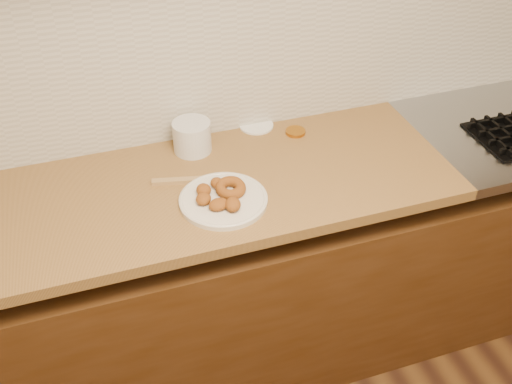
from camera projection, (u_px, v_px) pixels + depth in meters
wall_back at (267, 2)px, 1.97m from camera, size 4.00×0.02×2.70m
base_cabinet at (291, 273)px, 2.33m from camera, size 3.60×0.60×0.77m
butcher_block at (102, 209)px, 1.86m from camera, size 2.30×0.62×0.04m
backsplash at (268, 47)px, 2.05m from camera, size 3.60×0.02×0.60m
donut_plate at (223, 200)px, 1.85m from camera, size 0.28×0.28×0.02m
ring_donut at (230, 188)px, 1.86m from camera, size 0.12×0.12×0.04m
fried_dough_chunks at (216, 197)px, 1.83m from camera, size 0.14×0.18×0.04m
plastic_tub at (192, 137)px, 2.05m from camera, size 0.15×0.15×0.11m
tub_lid at (256, 125)px, 2.21m from camera, size 0.14×0.14×0.01m
brass_jar_lid at (295, 132)px, 2.17m from camera, size 0.08×0.08×0.01m
wooden_utensil at (181, 181)px, 1.93m from camera, size 0.19×0.06×0.01m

